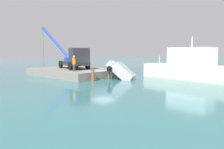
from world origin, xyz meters
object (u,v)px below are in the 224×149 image
object	(u,v)px
salvaged_car	(124,74)
moored_yacht	(211,74)
crane_truck	(74,58)
dock_worker	(74,63)

from	to	relation	value
salvaged_car	moored_yacht	xyz separation A→B (m)	(7.62, 5.08, 0.16)
crane_truck	dock_worker	world-z (taller)	crane_truck
crane_truck	salvaged_car	distance (m)	7.39
dock_worker	crane_truck	bearing A→B (deg)	141.65
dock_worker	salvaged_car	size ratio (longest dim) A/B	0.44
dock_worker	moored_yacht	distance (m)	14.84
crane_truck	moored_yacht	size ratio (longest dim) A/B	0.67
crane_truck	salvaged_car	bearing A→B (deg)	10.29
dock_worker	salvaged_car	bearing A→B (deg)	35.04
dock_worker	moored_yacht	xyz separation A→B (m)	(12.25, 8.32, -0.99)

